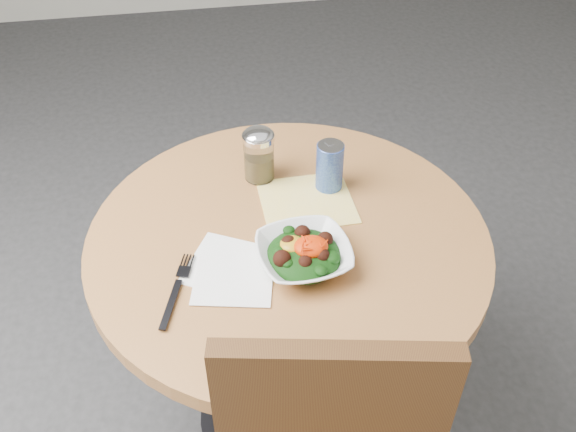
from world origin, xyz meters
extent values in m
plane|color=#2D2D2F|center=(0.00, 0.00, 0.00)|extent=(6.00, 6.00, 0.00)
cylinder|color=black|center=(0.00, 0.00, 0.01)|extent=(0.52, 0.52, 0.03)
cylinder|color=black|center=(0.00, 0.00, 0.35)|extent=(0.10, 0.10, 0.71)
cylinder|color=#BE7D44|center=(0.00, 0.00, 0.73)|extent=(0.90, 0.90, 0.04)
cube|color=#4D3215|center=(0.00, -0.45, 0.68)|extent=(0.41, 0.11, 0.48)
cube|color=yellow|center=(0.06, 0.10, 0.75)|extent=(0.22, 0.20, 0.00)
cube|color=white|center=(-0.14, -0.08, 0.75)|extent=(0.22, 0.22, 0.00)
cube|color=white|center=(-0.13, -0.11, 0.75)|extent=(0.19, 0.19, 0.00)
imported|color=white|center=(0.02, -0.10, 0.77)|extent=(0.22, 0.22, 0.05)
ellipsoid|color=black|center=(0.02, -0.10, 0.77)|extent=(0.16, 0.16, 0.06)
ellipsoid|color=#C48913|center=(-0.01, -0.08, 0.80)|extent=(0.05, 0.05, 0.02)
ellipsoid|color=red|center=(0.03, -0.10, 0.80)|extent=(0.07, 0.06, 0.03)
cube|color=black|center=(-0.26, -0.17, 0.76)|extent=(0.05, 0.13, 0.00)
cube|color=black|center=(-0.23, -0.07, 0.76)|extent=(0.05, 0.07, 0.00)
cylinder|color=silver|center=(-0.04, 0.21, 0.81)|extent=(0.07, 0.07, 0.11)
cylinder|color=olive|center=(-0.04, 0.21, 0.78)|extent=(0.06, 0.06, 0.06)
cylinder|color=silver|center=(-0.04, 0.21, 0.87)|extent=(0.08, 0.08, 0.01)
ellipsoid|color=silver|center=(-0.04, 0.21, 0.88)|extent=(0.07, 0.07, 0.03)
cylinder|color=#0D2394|center=(0.12, 0.15, 0.81)|extent=(0.07, 0.07, 0.12)
cylinder|color=silver|center=(0.12, 0.15, 0.87)|extent=(0.06, 0.06, 0.00)
cube|color=silver|center=(0.12, 0.16, 0.87)|extent=(0.02, 0.02, 0.00)
camera|label=1|loc=(-0.18, -1.03, 1.72)|focal=40.00mm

